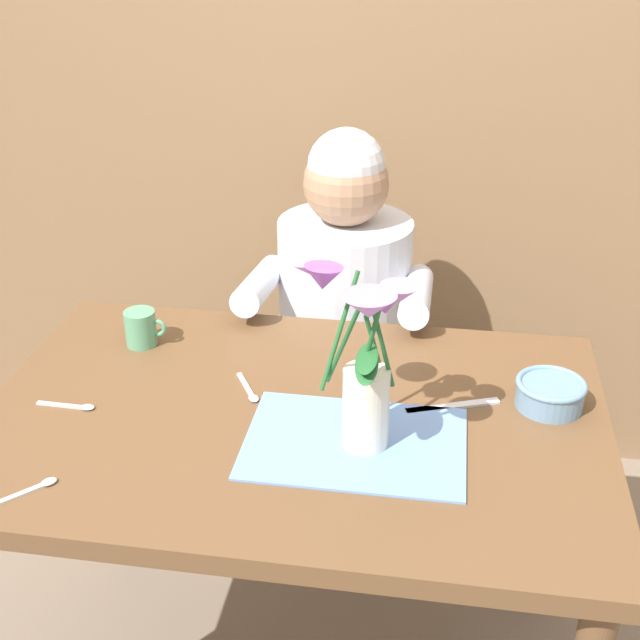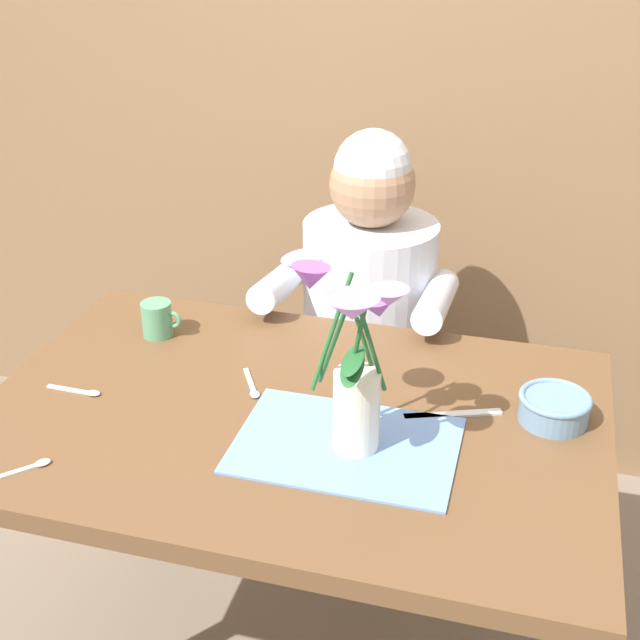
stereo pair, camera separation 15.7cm
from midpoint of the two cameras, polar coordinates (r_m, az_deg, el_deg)
The scene contains 11 objects.
wood_panel_backdrop at distance 2.42m, azimuth 7.55°, elevation 17.82°, with size 4.00×0.10×2.50m, color brown.
dining_table at distance 1.68m, azimuth 0.78°, elevation -9.05°, with size 1.20×0.80×0.74m.
seated_person at distance 2.23m, azimuth 5.24°, elevation -1.67°, with size 0.45×0.47×1.14m.
striped_placemat at distance 1.54m, azimuth 4.73°, elevation -8.52°, with size 0.40×0.28×0.01m, color #6B93D1.
flower_vase at distance 1.43m, azimuth 5.26°, elevation -2.51°, with size 0.25×0.24×0.37m.
ceramic_bowl at distance 1.67m, azimuth 18.22°, elevation -5.70°, with size 0.14×0.14×0.06m.
dinner_knife at distance 1.65m, azimuth 11.72°, elevation -6.37°, with size 0.19×0.02×0.01m, color silver.
tea_cup at distance 1.90m, azimuth -8.64°, elevation 0.00°, with size 0.09×0.07×0.08m.
spoon_0 at distance 1.69m, azimuth -1.96°, elevation -4.70°, with size 0.07×0.11×0.01m.
spoon_1 at distance 1.73m, azimuth -13.35°, elevation -4.81°, with size 0.12×0.02×0.01m.
spoon_2 at distance 1.54m, azimuth -16.45°, elevation -9.68°, with size 0.09×0.10×0.01m.
Camera 2 is at (0.42, -1.29, 1.64)m, focal length 47.22 mm.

